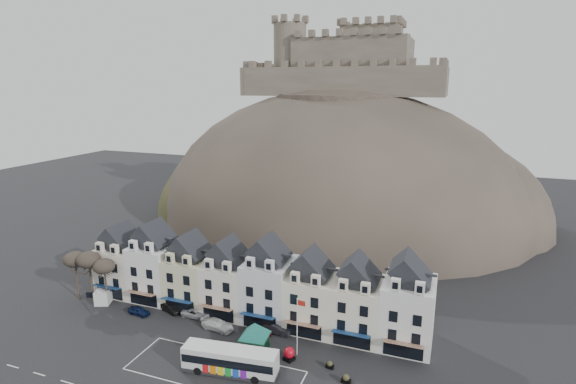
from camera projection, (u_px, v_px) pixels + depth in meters
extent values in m
plane|color=black|center=(196.00, 373.00, 55.77)|extent=(300.00, 300.00, 0.00)
cube|color=silver|center=(215.00, 370.00, 56.23)|extent=(22.00, 7.50, 0.01)
cube|color=#EFE5CF|center=(125.00, 268.00, 77.48)|extent=(6.80, 8.00, 8.00)
cube|color=black|center=(122.00, 240.00, 76.26)|extent=(6.80, 5.76, 2.80)
cube|color=#EFE5CF|center=(100.00, 247.00, 73.56)|extent=(1.20, 0.80, 1.60)
cube|color=#EFE5CF|center=(115.00, 249.00, 72.55)|extent=(1.20, 0.80, 1.60)
cube|color=black|center=(110.00, 292.00, 74.45)|extent=(5.10, 0.06, 2.20)
cube|color=navy|center=(106.00, 287.00, 73.53)|extent=(5.10, 1.29, 0.43)
cube|color=white|center=(157.00, 270.00, 75.04)|extent=(6.80, 8.00, 9.20)
cube|color=black|center=(155.00, 238.00, 73.67)|extent=(6.80, 5.76, 2.80)
cube|color=white|center=(133.00, 245.00, 70.97)|extent=(1.20, 0.80, 1.60)
cube|color=white|center=(149.00, 248.00, 69.96)|extent=(1.20, 0.80, 1.60)
cube|color=black|center=(144.00, 299.00, 72.14)|extent=(5.10, 0.06, 2.20)
cube|color=maroon|center=(140.00, 293.00, 71.22)|extent=(5.10, 1.29, 0.43)
cube|color=beige|center=(193.00, 280.00, 72.87)|extent=(6.80, 8.00, 8.00)
cube|color=black|center=(191.00, 250.00, 71.65)|extent=(6.80, 5.76, 2.80)
cube|color=beige|center=(170.00, 258.00, 68.95)|extent=(1.20, 0.80, 1.60)
cube|color=beige|center=(187.00, 261.00, 67.93)|extent=(1.20, 0.80, 1.60)
cube|color=black|center=(180.00, 306.00, 69.83)|extent=(5.10, 0.06, 2.20)
cube|color=navy|center=(177.00, 300.00, 68.92)|extent=(5.10, 1.29, 0.43)
cube|color=silver|center=(230.00, 286.00, 70.56)|extent=(6.80, 8.00, 8.00)
cube|color=black|center=(229.00, 255.00, 69.34)|extent=(6.80, 5.76, 2.80)
cube|color=silver|center=(209.00, 264.00, 66.64)|extent=(1.20, 0.80, 1.60)
cube|color=silver|center=(227.00, 267.00, 65.62)|extent=(1.20, 0.80, 1.60)
cube|color=black|center=(218.00, 314.00, 67.52)|extent=(5.10, 0.06, 2.20)
cube|color=maroon|center=(216.00, 308.00, 66.61)|extent=(5.10, 1.29, 0.43)
cube|color=silver|center=(270.00, 289.00, 68.11)|extent=(6.80, 8.00, 9.20)
cube|color=black|center=(270.00, 253.00, 66.75)|extent=(6.80, 5.76, 2.80)
cube|color=silver|center=(250.00, 263.00, 64.05)|extent=(1.20, 0.80, 1.60)
cube|color=silver|center=(270.00, 266.00, 63.03)|extent=(1.20, 0.80, 1.60)
cube|color=black|center=(259.00, 322.00, 65.21)|extent=(5.10, 0.06, 2.20)
cube|color=navy|center=(257.00, 316.00, 64.30)|extent=(5.10, 1.29, 0.43)
cube|color=white|center=(313.00, 300.00, 65.94)|extent=(6.80, 8.00, 8.00)
cube|color=black|center=(313.00, 267.00, 64.72)|extent=(6.80, 5.76, 2.80)
cube|color=white|center=(295.00, 278.00, 62.02)|extent=(1.20, 0.80, 1.60)
cube|color=white|center=(316.00, 281.00, 61.01)|extent=(1.20, 0.80, 1.60)
cube|color=black|center=(304.00, 330.00, 62.91)|extent=(5.10, 0.06, 2.20)
cube|color=maroon|center=(302.00, 324.00, 61.99)|extent=(5.10, 1.29, 0.43)
cube|color=white|center=(358.00, 308.00, 63.63)|extent=(6.80, 8.00, 8.00)
cube|color=black|center=(360.00, 274.00, 62.41)|extent=(6.80, 5.76, 2.80)
cube|color=white|center=(343.00, 285.00, 59.71)|extent=(1.20, 0.80, 1.60)
cube|color=white|center=(365.00, 288.00, 58.70)|extent=(1.20, 0.80, 1.60)
cube|color=black|center=(352.00, 340.00, 60.60)|extent=(5.10, 0.06, 2.20)
cube|color=navy|center=(351.00, 334.00, 59.68)|extent=(5.10, 1.29, 0.43)
cube|color=white|center=(408.00, 313.00, 61.19)|extent=(6.80, 8.00, 9.20)
cube|color=black|center=(411.00, 273.00, 59.83)|extent=(6.80, 5.76, 2.80)
cube|color=white|center=(396.00, 284.00, 57.12)|extent=(1.20, 0.80, 1.60)
cube|color=white|center=(420.00, 288.00, 56.11)|extent=(1.20, 0.80, 1.60)
cube|color=black|center=(403.00, 350.00, 58.29)|extent=(5.10, 0.06, 2.20)
cube|color=maroon|center=(403.00, 344.00, 57.37)|extent=(5.10, 1.29, 0.43)
ellipsoid|color=#37302A|center=(336.00, 219.00, 119.53)|extent=(96.00, 76.00, 68.00)
ellipsoid|color=#293219|center=(252.00, 216.00, 121.53)|extent=(52.00, 44.00, 42.00)
ellipsoid|color=#37302A|center=(431.00, 224.00, 115.03)|extent=(56.00, 48.00, 46.00)
ellipsoid|color=#293219|center=(306.00, 233.00, 108.14)|extent=(40.00, 28.00, 28.00)
ellipsoid|color=#37302A|center=(365.00, 237.00, 105.21)|extent=(36.00, 28.00, 24.00)
cylinder|color=#37302A|center=(340.00, 100.00, 112.26)|extent=(30.00, 30.00, 3.00)
cube|color=brown|center=(336.00, 82.00, 107.56)|extent=(48.00, 2.20, 7.00)
cube|color=brown|center=(354.00, 82.00, 125.78)|extent=(48.00, 2.20, 7.00)
cube|color=brown|center=(261.00, 82.00, 124.81)|extent=(2.20, 22.00, 7.00)
cube|color=brown|center=(443.00, 82.00, 108.52)|extent=(2.20, 22.00, 7.00)
cube|color=brown|center=(354.00, 60.00, 114.70)|extent=(28.00, 18.00, 10.00)
cube|color=brown|center=(371.00, 54.00, 114.81)|extent=(14.00, 12.00, 13.00)
cylinder|color=brown|center=(290.00, 60.00, 116.49)|extent=(8.40, 8.40, 18.00)
cylinder|color=silver|center=(373.00, 16.00, 112.70)|extent=(0.16, 0.16, 5.00)
cylinder|color=#332820|center=(77.00, 282.00, 74.50)|extent=(0.32, 0.32, 5.74)
ellipsoid|color=#383028|center=(75.00, 259.00, 73.54)|extent=(3.61, 3.61, 2.54)
cylinder|color=#332820|center=(92.00, 284.00, 73.45)|extent=(0.32, 0.32, 6.02)
ellipsoid|color=#383028|center=(89.00, 260.00, 72.44)|extent=(3.78, 3.78, 2.67)
cylinder|color=#332820|center=(106.00, 289.00, 72.50)|extent=(0.32, 0.32, 5.46)
ellipsoid|color=#383028|center=(104.00, 266.00, 71.59)|extent=(3.43, 3.43, 2.42)
cube|color=#262628|center=(230.00, 370.00, 55.69)|extent=(12.16, 4.20, 0.54)
cube|color=silver|center=(230.00, 359.00, 55.32)|extent=(12.16, 4.14, 2.73)
cube|color=black|center=(230.00, 358.00, 55.29)|extent=(11.93, 4.20, 1.03)
cube|color=silver|center=(230.00, 350.00, 55.03)|extent=(11.91, 4.01, 0.27)
cube|color=orange|center=(276.00, 358.00, 53.74)|extent=(0.22, 1.30, 0.30)
cylinder|color=black|center=(255.00, 380.00, 53.70)|extent=(1.07, 0.47, 1.04)
cylinder|color=black|center=(261.00, 367.00, 56.02)|extent=(1.07, 0.47, 1.04)
cylinder|color=black|center=(198.00, 371.00, 55.37)|extent=(1.07, 0.47, 1.04)
cylinder|color=black|center=(206.00, 359.00, 57.69)|extent=(1.07, 0.47, 1.04)
cube|color=black|center=(248.00, 338.00, 61.11)|extent=(0.18, 0.18, 2.61)
cube|color=black|center=(269.00, 341.00, 60.37)|extent=(0.18, 0.18, 2.61)
cube|color=black|center=(241.00, 350.00, 58.36)|extent=(0.18, 0.18, 2.61)
cube|color=black|center=(262.00, 353.00, 57.62)|extent=(0.18, 0.18, 2.61)
cube|color=black|center=(255.00, 336.00, 59.06)|extent=(3.91, 3.91, 0.13)
cone|color=#114E4B|center=(255.00, 330.00, 58.83)|extent=(7.16, 7.16, 1.96)
cube|color=black|center=(289.00, 358.00, 58.29)|extent=(1.57, 1.57, 0.47)
sphere|color=#AF0A19|center=(289.00, 353.00, 58.09)|extent=(1.46, 1.46, 1.46)
cylinder|color=silver|center=(297.00, 327.00, 58.56)|extent=(0.12, 0.12, 8.21)
cube|color=red|center=(301.00, 303.00, 57.49)|extent=(1.12, 0.16, 0.72)
cube|color=silver|center=(106.00, 293.00, 74.52)|extent=(3.98, 5.54, 2.32)
cube|color=black|center=(106.00, 290.00, 74.42)|extent=(1.98, 0.88, 0.99)
cube|color=black|center=(330.00, 366.00, 56.62)|extent=(1.07, 0.66, 0.50)
sphere|color=#293219|center=(330.00, 364.00, 56.52)|extent=(0.70, 0.70, 0.70)
cube|color=black|center=(346.00, 381.00, 53.80)|extent=(1.19, 0.68, 0.57)
sphere|color=#293219|center=(346.00, 378.00, 53.70)|extent=(0.80, 0.80, 0.80)
imported|color=#0B183B|center=(139.00, 311.00, 69.71)|extent=(3.77, 1.80, 1.24)
imported|color=black|center=(171.00, 308.00, 70.57)|extent=(4.39, 2.84, 1.37)
imported|color=#B2B5BA|center=(197.00, 313.00, 69.00)|extent=(4.65, 2.19, 1.31)
imported|color=white|center=(217.00, 325.00, 65.51)|extent=(5.24, 2.71, 1.45)
imported|color=#53040D|center=(259.00, 330.00, 64.20)|extent=(4.01, 2.24, 1.29)
imported|color=black|center=(276.00, 328.00, 64.49)|extent=(4.58, 1.76, 1.49)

